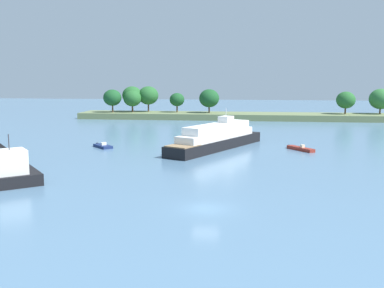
# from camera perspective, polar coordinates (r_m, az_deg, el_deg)

# --- Properties ---
(ground_plane) EXTENTS (400.00, 400.00, 0.00)m
(ground_plane) POSITION_cam_1_polar(r_m,az_deg,el_deg) (43.59, 1.74, -8.16)
(ground_plane) COLOR slate
(treeline_island) EXTENTS (96.54, 11.74, 9.42)m
(treeline_island) POSITION_cam_1_polar(r_m,az_deg,el_deg) (133.53, 4.87, 4.45)
(treeline_island) COLOR #66754C
(treeline_island) RESTS_ON ground
(small_motorboat) EXTENTS (4.34, 4.48, 0.96)m
(small_motorboat) POSITION_cam_1_polar(r_m,az_deg,el_deg) (81.47, -11.17, -0.26)
(small_motorboat) COLOR navy
(small_motorboat) RESTS_ON ground
(fishing_skiff) EXTENTS (4.35, 5.35, 1.05)m
(fishing_skiff) POSITION_cam_1_polar(r_m,az_deg,el_deg) (79.08, 13.52, -0.57)
(fishing_skiff) COLOR maroon
(fishing_skiff) RESTS_ON ground
(white_riverboat) EXTENTS (15.52, 24.52, 6.86)m
(white_riverboat) POSITION_cam_1_polar(r_m,az_deg,el_deg) (78.52, 3.13, 0.77)
(white_riverboat) COLOR black
(white_riverboat) RESTS_ON ground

